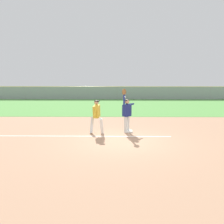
{
  "coord_description": "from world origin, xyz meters",
  "views": [
    {
      "loc": [
        -0.34,
        -10.16,
        2.79
      ],
      "look_at": [
        -0.48,
        1.85,
        1.05
      ],
      "focal_mm": 37.28,
      "sensor_mm": 36.0,
      "label": 1
    }
  ],
  "objects_px": {
    "fielder": "(127,111)",
    "parked_car_tan": "(159,92)",
    "baseball": "(125,97)",
    "parked_car_black": "(127,92)",
    "parked_car_green": "(97,93)",
    "parked_car_silver": "(188,93)",
    "parked_car_blue": "(65,93)",
    "runner": "(97,114)",
    "first_base": "(129,131)"
  },
  "relations": [
    {
      "from": "first_base",
      "to": "parked_car_blue",
      "type": "xyz_separation_m",
      "value": [
        -8.25,
        23.29,
        0.63
      ]
    },
    {
      "from": "first_base",
      "to": "parked_car_black",
      "type": "height_order",
      "value": "parked_car_black"
    },
    {
      "from": "baseball",
      "to": "runner",
      "type": "bearing_deg",
      "value": -154.01
    },
    {
      "from": "baseball",
      "to": "parked_car_blue",
      "type": "distance_m",
      "value": 24.38
    },
    {
      "from": "baseball",
      "to": "parked_car_blue",
      "type": "xyz_separation_m",
      "value": [
        -8.07,
        22.98,
        -1.13
      ]
    },
    {
      "from": "parked_car_black",
      "to": "parked_car_tan",
      "type": "relative_size",
      "value": 0.99
    },
    {
      "from": "parked_car_blue",
      "to": "parked_car_tan",
      "type": "relative_size",
      "value": 1.0
    },
    {
      "from": "parked_car_tan",
      "to": "parked_car_blue",
      "type": "bearing_deg",
      "value": -172.31
    },
    {
      "from": "parked_car_black",
      "to": "parked_car_silver",
      "type": "bearing_deg",
      "value": 2.59
    },
    {
      "from": "parked_car_green",
      "to": "baseball",
      "type": "bearing_deg",
      "value": -85.26
    },
    {
      "from": "parked_car_blue",
      "to": "parked_car_black",
      "type": "relative_size",
      "value": 1.01
    },
    {
      "from": "parked_car_blue",
      "to": "parked_car_black",
      "type": "xyz_separation_m",
      "value": [
        9.41,
        0.56,
        0.0
      ]
    },
    {
      "from": "parked_car_green",
      "to": "fielder",
      "type": "bearing_deg",
      "value": -85.23
    },
    {
      "from": "runner",
      "to": "parked_car_silver",
      "type": "bearing_deg",
      "value": 75.66
    },
    {
      "from": "first_base",
      "to": "baseball",
      "type": "xyz_separation_m",
      "value": [
        -0.18,
        0.32,
        1.77
      ]
    },
    {
      "from": "first_base",
      "to": "parked_car_black",
      "type": "relative_size",
      "value": 0.08
    },
    {
      "from": "parked_car_blue",
      "to": "parked_car_silver",
      "type": "height_order",
      "value": "same"
    },
    {
      "from": "fielder",
      "to": "baseball",
      "type": "height_order",
      "value": "fielder"
    },
    {
      "from": "parked_car_blue",
      "to": "parked_car_tan",
      "type": "xyz_separation_m",
      "value": [
        14.25,
        0.31,
        0.0
      ]
    },
    {
      "from": "parked_car_green",
      "to": "parked_car_silver",
      "type": "relative_size",
      "value": 0.99
    },
    {
      "from": "baseball",
      "to": "parked_car_green",
      "type": "relative_size",
      "value": 0.02
    },
    {
      "from": "fielder",
      "to": "parked_car_black",
      "type": "relative_size",
      "value": 0.5
    },
    {
      "from": "parked_car_green",
      "to": "parked_car_black",
      "type": "bearing_deg",
      "value": 2.5
    },
    {
      "from": "runner",
      "to": "parked_car_blue",
      "type": "bearing_deg",
      "value": 117.88
    },
    {
      "from": "fielder",
      "to": "parked_car_tan",
      "type": "bearing_deg",
      "value": -59.53
    },
    {
      "from": "parked_car_blue",
      "to": "parked_car_silver",
      "type": "bearing_deg",
      "value": -5.75
    },
    {
      "from": "parked_car_tan",
      "to": "baseball",
      "type": "bearing_deg",
      "value": -98.43
    },
    {
      "from": "parked_car_silver",
      "to": "runner",
      "type": "bearing_deg",
      "value": -111.34
    },
    {
      "from": "first_base",
      "to": "parked_car_silver",
      "type": "xyz_separation_m",
      "value": [
        10.31,
        23.43,
        0.63
      ]
    },
    {
      "from": "parked_car_blue",
      "to": "first_base",
      "type": "bearing_deg",
      "value": -76.68
    },
    {
      "from": "baseball",
      "to": "fielder",
      "type": "bearing_deg",
      "value": -79.99
    },
    {
      "from": "baseball",
      "to": "parked_car_silver",
      "type": "bearing_deg",
      "value": 65.59
    },
    {
      "from": "fielder",
      "to": "parked_car_tan",
      "type": "distance_m",
      "value": 24.43
    },
    {
      "from": "parked_car_black",
      "to": "fielder",
      "type": "bearing_deg",
      "value": -87.84
    },
    {
      "from": "fielder",
      "to": "parked_car_blue",
      "type": "xyz_separation_m",
      "value": [
        -8.13,
        23.33,
        -0.45
      ]
    },
    {
      "from": "fielder",
      "to": "parked_car_green",
      "type": "distance_m",
      "value": 23.66
    },
    {
      "from": "baseball",
      "to": "parked_car_black",
      "type": "height_order",
      "value": "baseball"
    },
    {
      "from": "baseball",
      "to": "parked_car_silver",
      "type": "xyz_separation_m",
      "value": [
        10.49,
        23.11,
        -1.13
      ]
    },
    {
      "from": "runner",
      "to": "parked_car_tan",
      "type": "height_order",
      "value": "runner"
    },
    {
      "from": "first_base",
      "to": "parked_car_tan",
      "type": "relative_size",
      "value": 0.08
    },
    {
      "from": "runner",
      "to": "parked_car_silver",
      "type": "relative_size",
      "value": 0.38
    },
    {
      "from": "fielder",
      "to": "runner",
      "type": "distance_m",
      "value": 1.57
    },
    {
      "from": "first_base",
      "to": "fielder",
      "type": "height_order",
      "value": "fielder"
    },
    {
      "from": "runner",
      "to": "baseball",
      "type": "distance_m",
      "value": 1.82
    },
    {
      "from": "fielder",
      "to": "parked_car_green",
      "type": "xyz_separation_m",
      "value": [
        -3.27,
        23.43,
        -0.45
      ]
    },
    {
      "from": "fielder",
      "to": "parked_car_blue",
      "type": "relative_size",
      "value": 0.5
    },
    {
      "from": "runner",
      "to": "parked_car_silver",
      "type": "xyz_separation_m",
      "value": [
        11.95,
        23.83,
        -0.32
      ]
    },
    {
      "from": "first_base",
      "to": "parked_car_silver",
      "type": "distance_m",
      "value": 25.6
    },
    {
      "from": "baseball",
      "to": "parked_car_black",
      "type": "xyz_separation_m",
      "value": [
        1.34,
        23.53,
        -1.13
      ]
    },
    {
      "from": "runner",
      "to": "parked_car_green",
      "type": "bearing_deg",
      "value": 106.5
    }
  ]
}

